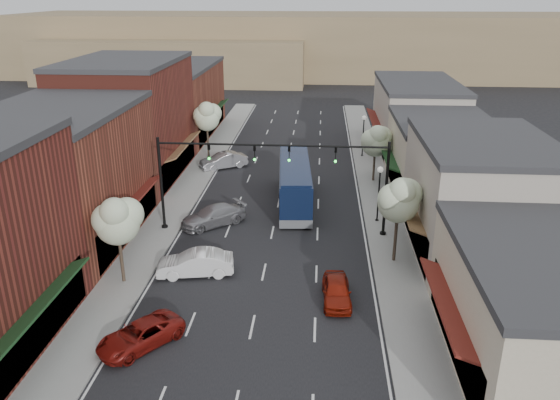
% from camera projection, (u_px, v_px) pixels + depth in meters
% --- Properties ---
extents(ground, '(160.00, 160.00, 0.00)m').
position_uv_depth(ground, '(260.00, 288.00, 32.45)').
color(ground, black).
rests_on(ground, ground).
extents(sidewalk_left, '(2.80, 73.00, 0.15)m').
position_uv_depth(sidewalk_left, '(192.00, 182.00, 50.22)').
color(sidewalk_left, gray).
rests_on(sidewalk_left, ground).
extents(sidewalk_right, '(2.80, 73.00, 0.15)m').
position_uv_depth(sidewalk_right, '(376.00, 186.00, 49.04)').
color(sidewalk_right, gray).
rests_on(sidewalk_right, ground).
extents(curb_left, '(0.25, 73.00, 0.17)m').
position_uv_depth(curb_left, '(207.00, 182.00, 50.12)').
color(curb_left, gray).
rests_on(curb_left, ground).
extents(curb_right, '(0.25, 73.00, 0.17)m').
position_uv_depth(curb_right, '(360.00, 186.00, 49.14)').
color(curb_right, gray).
rests_on(curb_right, ground).
extents(bldg_left_midnear, '(10.14, 14.10, 9.40)m').
position_uv_depth(bldg_left_midnear, '(63.00, 176.00, 37.35)').
color(bldg_left_midnear, brown).
rests_on(bldg_left_midnear, ground).
extents(bldg_left_midfar, '(10.14, 14.10, 10.90)m').
position_uv_depth(bldg_left_midfar, '(129.00, 120.00, 50.11)').
color(bldg_left_midfar, maroon).
rests_on(bldg_left_midfar, ground).
extents(bldg_left_far, '(10.14, 18.10, 8.40)m').
position_uv_depth(bldg_left_far, '(175.00, 101.00, 65.44)').
color(bldg_left_far, brown).
rests_on(bldg_left_far, ground).
extents(bldg_right_near, '(9.14, 12.10, 5.90)m').
position_uv_depth(bldg_right_near, '(544.00, 311.00, 24.85)').
color(bldg_right_near, beige).
rests_on(bldg_right_near, ground).
extents(bldg_right_midnear, '(9.14, 12.10, 7.90)m').
position_uv_depth(bldg_right_midnear, '(478.00, 197.00, 35.66)').
color(bldg_right_midnear, '#A1968A').
rests_on(bldg_right_midnear, ground).
extents(bldg_right_midfar, '(9.14, 12.10, 6.40)m').
position_uv_depth(bldg_right_midfar, '(440.00, 156.00, 47.09)').
color(bldg_right_midfar, beige).
rests_on(bldg_right_midfar, ground).
extents(bldg_right_far, '(9.14, 16.10, 7.40)m').
position_uv_depth(bldg_right_far, '(416.00, 116.00, 59.93)').
color(bldg_right_far, '#A1968A').
rests_on(bldg_right_far, ground).
extents(hill_far, '(120.00, 30.00, 12.00)m').
position_uv_depth(hill_far, '(307.00, 44.00, 114.00)').
color(hill_far, '#7A6647').
rests_on(hill_far, ground).
extents(hill_near, '(50.00, 20.00, 8.00)m').
position_uv_depth(hill_near, '(176.00, 60.00, 105.32)').
color(hill_near, '#7A6647').
rests_on(hill_near, ground).
extents(signal_mast_right, '(8.22, 0.46, 7.00)m').
position_uv_depth(signal_mast_right, '(353.00, 174.00, 37.83)').
color(signal_mast_right, black).
rests_on(signal_mast_right, ground).
extents(signal_mast_left, '(8.22, 0.46, 7.00)m').
position_uv_depth(signal_mast_left, '(193.00, 171.00, 38.62)').
color(signal_mast_left, black).
rests_on(signal_mast_left, ground).
extents(tree_right_near, '(2.85, 2.65, 5.95)m').
position_uv_depth(tree_right_near, '(400.00, 199.00, 33.93)').
color(tree_right_near, '#47382B').
rests_on(tree_right_near, ground).
extents(tree_right_far, '(2.85, 2.65, 5.43)m').
position_uv_depth(tree_right_far, '(376.00, 140.00, 48.98)').
color(tree_right_far, '#47382B').
rests_on(tree_right_far, ground).
extents(tree_left_near, '(2.85, 2.65, 5.69)m').
position_uv_depth(tree_left_near, '(117.00, 219.00, 31.46)').
color(tree_left_near, '#47382B').
rests_on(tree_left_near, ground).
extents(tree_left_far, '(2.85, 2.65, 6.13)m').
position_uv_depth(tree_left_far, '(207.00, 116.00, 55.50)').
color(tree_left_far, '#47382B').
rests_on(tree_left_far, ground).
extents(lamp_post_near, '(0.44, 0.44, 4.44)m').
position_uv_depth(lamp_post_near, '(379.00, 185.00, 40.58)').
color(lamp_post_near, black).
rests_on(lamp_post_near, ground).
extents(lamp_post_far, '(0.44, 0.44, 4.44)m').
position_uv_depth(lamp_post_far, '(364.00, 129.00, 56.86)').
color(lamp_post_far, black).
rests_on(lamp_post_far, ground).
extents(coach_bus, '(3.25, 11.44, 3.46)m').
position_uv_depth(coach_bus, '(295.00, 183.00, 44.76)').
color(coach_bus, '#0C1733').
rests_on(coach_bus, ground).
extents(red_hatchback, '(1.73, 3.98, 1.34)m').
position_uv_depth(red_hatchback, '(337.00, 291.00, 30.88)').
color(red_hatchback, maroon).
rests_on(red_hatchback, ground).
extents(parked_car_a, '(4.37, 4.72, 1.23)m').
position_uv_depth(parked_car_a, '(140.00, 335.00, 27.01)').
color(parked_car_a, maroon).
rests_on(parked_car_a, ground).
extents(parked_car_b, '(4.93, 2.45, 1.55)m').
position_uv_depth(parked_car_b, '(195.00, 263.00, 33.73)').
color(parked_car_b, silver).
rests_on(parked_car_b, ground).
extents(parked_car_c, '(5.23, 4.77, 1.47)m').
position_uv_depth(parked_car_c, '(213.00, 216.00, 40.94)').
color(parked_car_c, gray).
rests_on(parked_car_c, ground).
extents(parked_car_e, '(4.86, 3.86, 1.55)m').
position_uv_depth(parked_car_e, '(223.00, 161.00, 54.05)').
color(parked_car_e, '#AAAAB0').
rests_on(parked_car_e, ground).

